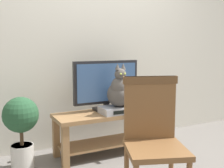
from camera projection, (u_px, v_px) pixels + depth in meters
back_wall at (98, 34)px, 3.58m from camera, size 7.00×0.12×2.80m
tv_stand at (110, 124)px, 3.24m from camera, size 1.28×0.45×0.49m
tv at (106, 84)px, 3.26m from camera, size 0.80×0.20×0.58m
media_box at (118, 110)px, 3.15m from camera, size 0.40×0.25×0.08m
cat at (119, 91)px, 3.11m from camera, size 0.24×0.36×0.49m
wooden_chair at (153, 133)px, 2.14m from camera, size 0.55×0.56×1.01m
book_stack at (145, 104)px, 3.37m from camera, size 0.24×0.19×0.11m
potted_plant at (21, 125)px, 2.80m from camera, size 0.36×0.36×0.74m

